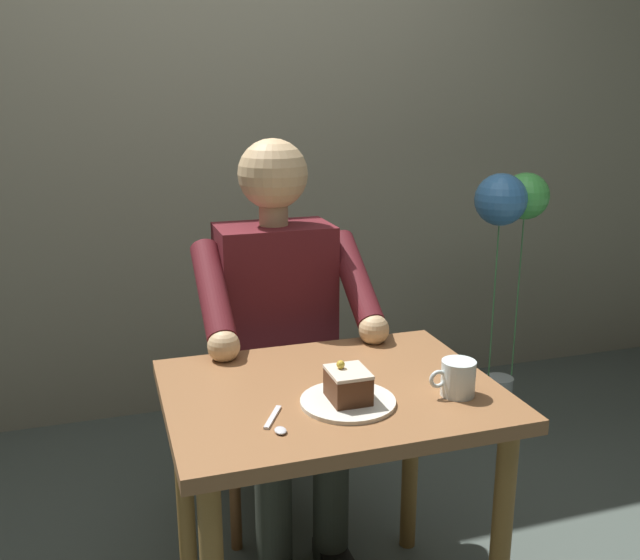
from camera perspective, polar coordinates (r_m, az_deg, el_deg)
name	(u,v)px	position (r m, az deg, el deg)	size (l,w,h in m)	color
cafe_rear_panel	(216,69)	(3.08, -8.58, 16.74)	(6.40, 0.12, 3.00)	gray
dining_table	(331,428)	(1.79, 0.92, -12.07)	(0.82, 0.63, 0.71)	brown
chair	(270,367)	(2.40, -4.16, -7.11)	(0.42, 0.42, 0.91)	brown
seated_person	(281,336)	(2.19, -3.19, -4.62)	(0.53, 0.58, 1.28)	#5B1920
dessert_plate	(348,402)	(1.66, 2.30, -9.94)	(0.23, 0.23, 0.01)	silver
cake_slice	(348,385)	(1.64, 2.31, -8.59)	(0.09, 0.11, 0.09)	#542E19
coffee_cup	(457,377)	(1.71, 11.23, -7.85)	(0.12, 0.08, 0.09)	silver
dessert_spoon	(277,424)	(1.56, -3.57, -11.74)	(0.06, 0.14, 0.01)	silver
balloon_display	(509,234)	(2.92, 15.29, 3.63)	(0.33, 0.23, 1.10)	#B2C1C6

